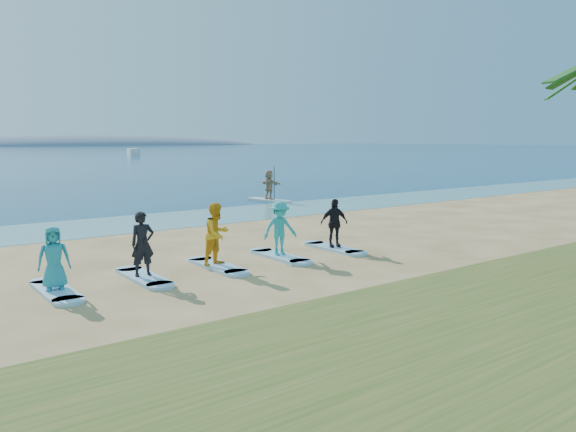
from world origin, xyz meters
TOP-DOWN VIEW (x-y plane):
  - ground at (0.00, 0.00)m, footprint 600.00×600.00m
  - shallow_water at (0.00, 10.50)m, footprint 600.00×600.00m
  - island_ridge at (95.00, 300.00)m, footprint 220.00×56.00m
  - paddleboard at (8.90, 14.09)m, footprint 1.22×3.08m
  - paddleboarder at (8.90, 14.09)m, footprint 0.64×1.61m
  - boat_offshore_b at (37.67, 108.22)m, footprint 3.48×6.50m
  - surfboard_0 at (-6.29, 1.06)m, footprint 0.70×2.20m
  - student_0 at (-6.29, 1.06)m, footprint 0.81×0.60m
  - surfboard_1 at (-4.12, 1.06)m, footprint 0.70×2.20m
  - student_1 at (-4.12, 1.06)m, footprint 0.63×0.43m
  - surfboard_2 at (-1.94, 1.06)m, footprint 0.70×2.20m
  - student_2 at (-1.94, 1.06)m, footprint 1.00×0.87m
  - surfboard_3 at (0.23, 1.06)m, footprint 0.70×2.20m
  - student_3 at (0.23, 1.06)m, footprint 1.16×0.82m
  - surfboard_4 at (2.40, 1.06)m, footprint 0.70×2.20m
  - student_4 at (2.40, 1.06)m, footprint 1.00×0.68m

SIDE VIEW (x-z plane):
  - ground at x=0.00m, z-range 0.00..0.00m
  - island_ridge at x=95.00m, z-range -9.00..9.00m
  - boat_offshore_b at x=37.67m, z-range -0.74..0.74m
  - shallow_water at x=0.00m, z-range 0.01..0.01m
  - surfboard_0 at x=-6.29m, z-range 0.00..0.09m
  - surfboard_1 at x=-4.12m, z-range 0.00..0.09m
  - surfboard_2 at x=-1.94m, z-range 0.00..0.09m
  - surfboard_3 at x=0.23m, z-range 0.00..0.09m
  - surfboard_4 at x=2.40m, z-range 0.00..0.09m
  - paddleboard at x=8.90m, z-range 0.00..0.12m
  - student_0 at x=-6.29m, z-range 0.09..1.58m
  - student_4 at x=2.40m, z-range 0.09..1.67m
  - student_3 at x=0.23m, z-range 0.09..1.73m
  - student_1 at x=-4.12m, z-range 0.09..1.76m
  - student_2 at x=-1.94m, z-range 0.09..1.84m
  - paddleboarder at x=8.90m, z-range 0.12..1.81m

